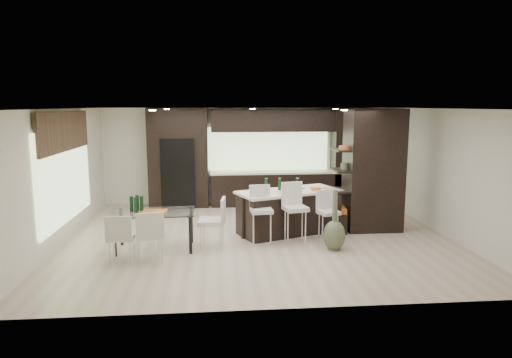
{
  "coord_description": "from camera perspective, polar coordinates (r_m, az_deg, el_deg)",
  "views": [
    {
      "loc": [
        -0.89,
        -9.35,
        2.77
      ],
      "look_at": [
        0.0,
        0.6,
        1.15
      ],
      "focal_mm": 32.0,
      "sensor_mm": 36.0,
      "label": 1
    }
  ],
  "objects": [
    {
      "name": "stool_mid",
      "position": [
        9.26,
        4.93,
        -5.04
      ],
      "size": [
        0.53,
        0.53,
        0.99
      ],
      "primitive_type": "cube",
      "rotation": [
        0.0,
        0.0,
        0.22
      ],
      "color": "beige",
      "rests_on": "ground"
    },
    {
      "name": "refrigerator",
      "position": [
        12.64,
        -9.64,
        0.81
      ],
      "size": [
        0.9,
        0.68,
        1.9
      ],
      "primitive_type": "cube",
      "color": "black",
      "rests_on": "ground"
    },
    {
      "name": "back_wall",
      "position": [
        12.96,
        -1.14,
        2.92
      ],
      "size": [
        8.0,
        0.02,
        2.7
      ],
      "primitive_type": "cube",
      "color": "beige",
      "rests_on": "ground"
    },
    {
      "name": "ground",
      "position": [
        9.79,
        0.31,
        -7.22
      ],
      "size": [
        8.0,
        8.0,
        0.0
      ],
      "primitive_type": "plane",
      "color": "#BFA792",
      "rests_on": "ground"
    },
    {
      "name": "ceiling_spots",
      "position": [
        9.64,
        0.19,
        8.68
      ],
      "size": [
        4.0,
        3.0,
        0.02
      ],
      "primitive_type": "cube",
      "color": "white",
      "rests_on": "ceiling"
    },
    {
      "name": "ceiling",
      "position": [
        9.39,
        0.33,
        8.78
      ],
      "size": [
        8.0,
        7.0,
        0.02
      ],
      "primitive_type": "cube",
      "color": "white",
      "rests_on": "ground"
    },
    {
      "name": "window_back",
      "position": [
        12.95,
        1.53,
        3.81
      ],
      "size": [
        3.4,
        0.04,
        1.2
      ],
      "primitive_type": "cube",
      "color": "#B2D199",
      "rests_on": "back_wall"
    },
    {
      "name": "kitchen_island",
      "position": [
        10.03,
        4.13,
        -4.08
      ],
      "size": [
        2.44,
        1.71,
        0.93
      ],
      "primitive_type": "cube",
      "rotation": [
        0.0,
        0.0,
        0.37
      ],
      "color": "black",
      "rests_on": "ground"
    },
    {
      "name": "bench",
      "position": [
        10.2,
        7.06,
        -5.01
      ],
      "size": [
        1.49,
        0.7,
        0.56
      ],
      "primitive_type": "cube",
      "rotation": [
        0.0,
        0.0,
        -0.1
      ],
      "color": "black",
      "rests_on": "ground"
    },
    {
      "name": "floor_vase",
      "position": [
        8.9,
        9.81,
        -5.13
      ],
      "size": [
        0.54,
        0.54,
        1.17
      ],
      "primitive_type": null,
      "rotation": [
        0.0,
        0.0,
        0.33
      ],
      "color": "#4E5940",
      "rests_on": "ground"
    },
    {
      "name": "back_cabinetry",
      "position": [
        12.67,
        1.22,
        2.78
      ],
      "size": [
        6.8,
        0.68,
        2.7
      ],
      "primitive_type": "cube",
      "color": "black",
      "rests_on": "ground"
    },
    {
      "name": "dining_table",
      "position": [
        9.09,
        -12.53,
        -6.32
      ],
      "size": [
        1.56,
        0.9,
        0.74
      ],
      "primitive_type": "cube",
      "rotation": [
        0.0,
        0.0,
        0.02
      ],
      "color": "white",
      "rests_on": "ground"
    },
    {
      "name": "left_wall",
      "position": [
        9.96,
        -23.26,
        0.26
      ],
      "size": [
        0.02,
        7.0,
        2.7
      ],
      "primitive_type": "cube",
      "color": "beige",
      "rests_on": "ground"
    },
    {
      "name": "chair_end",
      "position": [
        8.99,
        -5.55,
        -5.75
      ],
      "size": [
        0.55,
        0.55,
        0.91
      ],
      "primitive_type": "cube",
      "rotation": [
        0.0,
        0.0,
        1.46
      ],
      "color": "beige",
      "rests_on": "ground"
    },
    {
      "name": "stone_accent",
      "position": [
        10.03,
        -22.85,
        5.52
      ],
      "size": [
        0.08,
        3.0,
        0.8
      ],
      "primitive_type": "cube",
      "color": "brown",
      "rests_on": "left_wall"
    },
    {
      "name": "right_wall",
      "position": [
        10.64,
        22.3,
        0.85
      ],
      "size": [
        0.02,
        7.0,
        2.7
      ],
      "primitive_type": "cube",
      "color": "beige",
      "rests_on": "ground"
    },
    {
      "name": "window_left",
      "position": [
        10.13,
        -22.7,
        0.44
      ],
      "size": [
        0.04,
        3.2,
        1.9
      ],
      "primitive_type": "cube",
      "color": "#B2D199",
      "rests_on": "left_wall"
    },
    {
      "name": "chair_near",
      "position": [
        8.35,
        -13.21,
        -7.24
      ],
      "size": [
        0.58,
        0.58,
        0.88
      ],
      "primitive_type": "cube",
      "rotation": [
        0.0,
        0.0,
        0.25
      ],
      "color": "beige",
      "rests_on": "ground"
    },
    {
      "name": "stool_right",
      "position": [
        9.44,
        9.02,
        -5.28
      ],
      "size": [
        0.48,
        0.48,
        0.85
      ],
      "primitive_type": "cube",
      "rotation": [
        0.0,
        0.0,
        0.32
      ],
      "color": "beige",
      "rests_on": "ground"
    },
    {
      "name": "partition_column",
      "position": [
        10.45,
        14.45,
        1.11
      ],
      "size": [
        1.2,
        0.8,
        2.7
      ],
      "primitive_type": "cube",
      "color": "black",
      "rests_on": "ground"
    },
    {
      "name": "stool_left",
      "position": [
        9.18,
        0.66,
        -5.26
      ],
      "size": [
        0.45,
        0.45,
        0.95
      ],
      "primitive_type": "cube",
      "rotation": [
        0.0,
        0.0,
        0.08
      ],
      "color": "beige",
      "rests_on": "ground"
    },
    {
      "name": "chair_far",
      "position": [
        8.46,
        -16.45,
        -7.35
      ],
      "size": [
        0.46,
        0.46,
        0.83
      ],
      "primitive_type": "cube",
      "rotation": [
        0.0,
        0.0,
        -0.01
      ],
      "color": "beige",
      "rests_on": "ground"
    }
  ]
}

